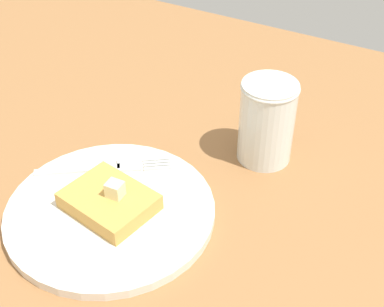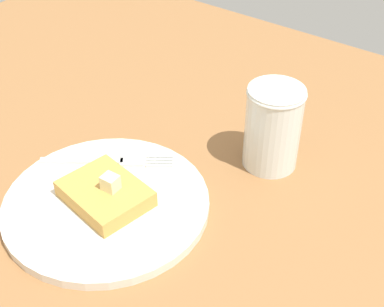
% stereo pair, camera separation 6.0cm
% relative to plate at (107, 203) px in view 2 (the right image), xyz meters
% --- Properties ---
extents(table_surface, '(1.10, 1.10, 0.02)m').
position_rel_plate_xyz_m(table_surface, '(0.02, -0.02, -0.02)').
color(table_surface, '#926238').
rests_on(table_surface, ground).
extents(plate, '(0.23, 0.23, 0.01)m').
position_rel_plate_xyz_m(plate, '(0.00, 0.00, 0.00)').
color(plate, silver).
rests_on(plate, table_surface).
extents(toast_slice_center, '(0.09, 0.10, 0.02)m').
position_rel_plate_xyz_m(toast_slice_center, '(-0.00, 0.00, 0.01)').
color(toast_slice_center, gold).
rests_on(toast_slice_center, plate).
extents(butter_pat_primary, '(0.02, 0.02, 0.02)m').
position_rel_plate_xyz_m(butter_pat_primary, '(-0.00, 0.01, 0.03)').
color(butter_pat_primary, beige).
rests_on(butter_pat_primary, toast_slice_center).
extents(fork, '(0.11, 0.14, 0.00)m').
position_rel_plate_xyz_m(fork, '(-0.05, -0.04, 0.01)').
color(fork, silver).
rests_on(fork, plate).
extents(syrup_jar, '(0.07, 0.07, 0.10)m').
position_rel_plate_xyz_m(syrup_jar, '(-0.18, 0.10, 0.04)').
color(syrup_jar, '#4B1D0A').
rests_on(syrup_jar, table_surface).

